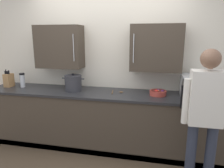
{
  "coord_description": "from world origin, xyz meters",
  "views": [
    {
      "loc": [
        0.78,
        -2.1,
        1.74
      ],
      "look_at": [
        0.15,
        0.8,
        1.05
      ],
      "focal_mm": 33.01,
      "sensor_mm": 36.0,
      "label": 1
    }
  ],
  "objects_px": {
    "stock_pot": "(73,83)",
    "fruit_bowl": "(158,92)",
    "knife_block": "(9,80)",
    "microwave_oven": "(199,87)",
    "wooden_spoon": "(117,92)",
    "thermos_flask": "(22,80)",
    "person_figure": "(205,111)"
  },
  "relations": [
    {
      "from": "microwave_oven",
      "to": "knife_block",
      "type": "bearing_deg",
      "value": -179.76
    },
    {
      "from": "fruit_bowl",
      "to": "knife_block",
      "type": "bearing_deg",
      "value": 179.89
    },
    {
      "from": "knife_block",
      "to": "thermos_flask",
      "type": "bearing_deg",
      "value": 2.26
    },
    {
      "from": "microwave_oven",
      "to": "person_figure",
      "type": "height_order",
      "value": "person_figure"
    },
    {
      "from": "microwave_oven",
      "to": "thermos_flask",
      "type": "height_order",
      "value": "microwave_oven"
    },
    {
      "from": "wooden_spoon",
      "to": "knife_block",
      "type": "distance_m",
      "value": 1.88
    },
    {
      "from": "stock_pot",
      "to": "knife_block",
      "type": "distance_m",
      "value": 1.18
    },
    {
      "from": "stock_pot",
      "to": "microwave_oven",
      "type": "bearing_deg",
      "value": 0.96
    },
    {
      "from": "knife_block",
      "to": "microwave_oven",
      "type": "bearing_deg",
      "value": 0.24
    },
    {
      "from": "thermos_flask",
      "to": "wooden_spoon",
      "type": "relative_size",
      "value": 1.17
    },
    {
      "from": "stock_pot",
      "to": "fruit_bowl",
      "type": "bearing_deg",
      "value": 0.6
    },
    {
      "from": "thermos_flask",
      "to": "knife_block",
      "type": "bearing_deg",
      "value": -177.74
    },
    {
      "from": "microwave_oven",
      "to": "person_figure",
      "type": "relative_size",
      "value": 0.49
    },
    {
      "from": "fruit_bowl",
      "to": "wooden_spoon",
      "type": "distance_m",
      "value": 0.61
    },
    {
      "from": "microwave_oven",
      "to": "thermos_flask",
      "type": "xyz_separation_m",
      "value": [
        -2.79,
        -0.0,
        -0.03
      ]
    },
    {
      "from": "fruit_bowl",
      "to": "wooden_spoon",
      "type": "xyz_separation_m",
      "value": [
        -0.61,
        0.02,
        -0.03
      ]
    },
    {
      "from": "stock_pot",
      "to": "person_figure",
      "type": "xyz_separation_m",
      "value": [
        1.79,
        -0.73,
        -0.06
      ]
    },
    {
      "from": "wooden_spoon",
      "to": "knife_block",
      "type": "height_order",
      "value": "knife_block"
    },
    {
      "from": "fruit_bowl",
      "to": "knife_block",
      "type": "xyz_separation_m",
      "value": [
        -2.49,
        0.0,
        0.07
      ]
    },
    {
      "from": "microwave_oven",
      "to": "wooden_spoon",
      "type": "distance_m",
      "value": 1.18
    },
    {
      "from": "microwave_oven",
      "to": "thermos_flask",
      "type": "relative_size",
      "value": 3.31
    },
    {
      "from": "thermos_flask",
      "to": "wooden_spoon",
      "type": "bearing_deg",
      "value": 0.08
    },
    {
      "from": "microwave_oven",
      "to": "person_figure",
      "type": "distance_m",
      "value": 0.77
    },
    {
      "from": "knife_block",
      "to": "person_figure",
      "type": "bearing_deg",
      "value": -14.22
    },
    {
      "from": "microwave_oven",
      "to": "wooden_spoon",
      "type": "height_order",
      "value": "microwave_oven"
    },
    {
      "from": "knife_block",
      "to": "person_figure",
      "type": "distance_m",
      "value": 3.06
    },
    {
      "from": "thermos_flask",
      "to": "knife_block",
      "type": "xyz_separation_m",
      "value": [
        -0.25,
        -0.01,
        -0.01
      ]
    },
    {
      "from": "wooden_spoon",
      "to": "stock_pot",
      "type": "bearing_deg",
      "value": -177.47
    },
    {
      "from": "microwave_oven",
      "to": "fruit_bowl",
      "type": "distance_m",
      "value": 0.57
    },
    {
      "from": "wooden_spoon",
      "to": "knife_block",
      "type": "relative_size",
      "value": 0.7
    },
    {
      "from": "stock_pot",
      "to": "person_figure",
      "type": "bearing_deg",
      "value": -22.3
    },
    {
      "from": "wooden_spoon",
      "to": "person_figure",
      "type": "bearing_deg",
      "value": -34.98
    }
  ]
}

